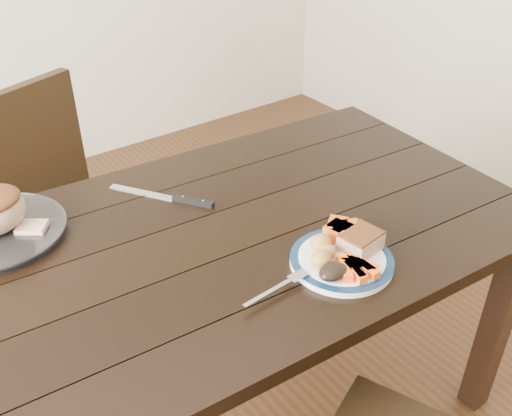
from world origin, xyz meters
TOP-DOWN VIEW (x-y plane):
  - dining_table at (0.00, 0.00)m, footprint 1.66×1.02m
  - chair_far at (-0.20, 0.73)m, footprint 0.55×0.55m
  - dinner_plate at (0.14, -0.27)m, footprint 0.24×0.24m
  - plate_rim at (0.14, -0.27)m, footprint 0.24×0.24m
  - pork_slice at (0.20, -0.28)m, footprint 0.10×0.09m
  - roasted_potatoes at (0.10, -0.25)m, footprint 0.09×0.09m
  - carrot_batons at (0.13, -0.33)m, footprint 0.09×0.11m
  - pumpkin_wedges at (0.20, -0.21)m, footprint 0.09×0.09m
  - dark_mushroom at (0.08, -0.31)m, footprint 0.07×0.05m
  - fork at (-0.04, -0.27)m, footprint 0.18×0.03m
  - cut_slice at (-0.40, 0.27)m, footprint 0.09×0.09m
  - carving_knife at (-0.02, 0.20)m, footprint 0.19×0.28m

SIDE VIEW (x-z plane):
  - chair_far at x=-0.20m, z-range 0.06..0.99m
  - dining_table at x=0.00m, z-range 0.28..1.03m
  - carving_knife at x=-0.02m, z-range 0.75..0.76m
  - dinner_plate at x=0.14m, z-range 0.75..0.77m
  - plate_rim at x=0.14m, z-range 0.76..0.78m
  - fork at x=-0.04m, z-range 0.77..0.77m
  - cut_slice at x=-0.40m, z-range 0.77..0.78m
  - carrot_batons at x=0.13m, z-range 0.77..0.79m
  - dark_mushroom at x=0.08m, z-range 0.77..0.80m
  - pumpkin_wedges at x=0.20m, z-range 0.77..0.81m
  - pork_slice at x=0.20m, z-range 0.77..0.81m
  - roasted_potatoes at x=0.10m, z-range 0.77..0.81m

